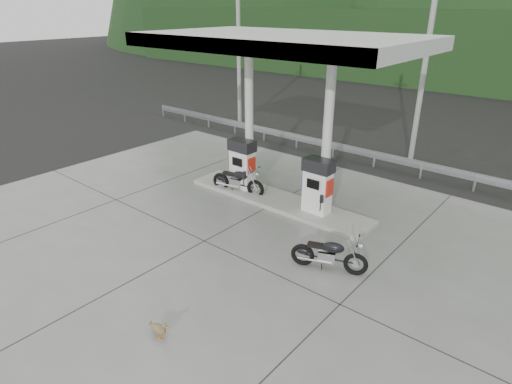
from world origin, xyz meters
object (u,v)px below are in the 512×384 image
Objects in this scene: motorcycle_left at (238,181)px; motorcycle_right at (329,255)px; duck at (158,329)px; gas_pump_left at (242,164)px; gas_pump_right at (317,186)px.

motorcycle_right is at bearing -34.23° from motorcycle_left.
motorcycle_right reaches higher than duck.
gas_pump_left is 3.20m from gas_pump_right.
gas_pump_right reaches higher than duck.
duck is at bearing -61.55° from gas_pump_left.
gas_pump_right is 3.61× the size of duck.
duck is (0.50, -6.83, -0.87)m from gas_pump_right.
duck is (-1.44, -4.39, -0.26)m from motorcycle_right.
gas_pump_left reaches higher than motorcycle_right.
motorcycle_right is 4.62m from duck.
gas_pump_left reaches higher than motorcycle_left.
motorcycle_left is 1.06× the size of motorcycle_right.
motorcycle_left reaches higher than motorcycle_right.
motorcycle_left is (0.04, -0.30, -0.58)m from gas_pump_left.
gas_pump_left and gas_pump_right have the same top height.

